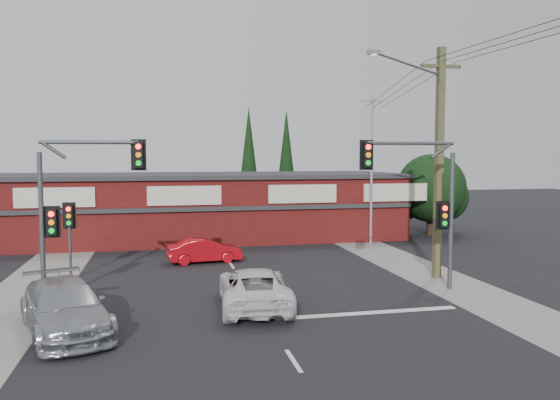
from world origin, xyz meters
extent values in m
plane|color=black|center=(0.00, 0.00, 0.00)|extent=(120.00, 120.00, 0.00)
cube|color=black|center=(0.00, 5.00, 0.01)|extent=(14.00, 70.00, 0.01)
cube|color=gray|center=(-8.50, 5.00, 0.01)|extent=(3.00, 70.00, 0.02)
cube|color=gray|center=(8.50, 5.00, 0.01)|extent=(3.00, 70.00, 0.02)
cube|color=silver|center=(3.50, -1.50, 0.01)|extent=(6.50, 0.35, 0.01)
imported|color=white|center=(-0.15, 0.05, 0.71)|extent=(2.75, 5.27, 1.42)
imported|color=#A2A5A8|center=(-6.23, -1.43, 0.77)|extent=(3.74, 5.72, 1.54)
imported|color=#B70B14|center=(-1.22, 8.69, 0.61)|extent=(3.82, 1.71, 1.22)
cube|color=silver|center=(0.00, -5.20, 0.01)|extent=(0.12, 1.60, 0.01)
cube|color=silver|center=(0.00, -0.93, 0.01)|extent=(0.12, 1.60, 0.01)
cube|color=silver|center=(0.00, 3.33, 0.01)|extent=(0.12, 1.60, 0.01)
cube|color=silver|center=(0.00, 7.60, 0.01)|extent=(0.12, 1.60, 0.01)
cube|color=silver|center=(0.00, 11.87, 0.01)|extent=(0.12, 1.60, 0.01)
cube|color=silver|center=(0.00, 16.14, 0.01)|extent=(0.12, 1.60, 0.01)
cube|color=#4B0F0F|center=(-1.00, 17.00, 2.00)|extent=(26.00, 8.00, 4.00)
cube|color=#2D2D30|center=(-1.00, 17.00, 4.10)|extent=(26.40, 8.40, 0.25)
cube|color=beige|center=(-9.00, 12.95, 3.10)|extent=(4.20, 0.12, 1.10)
cube|color=beige|center=(-2.00, 12.95, 3.10)|extent=(4.20, 0.12, 1.10)
cube|color=beige|center=(5.00, 12.95, 3.10)|extent=(4.20, 0.12, 1.10)
cube|color=beige|center=(11.00, 12.95, 3.10)|extent=(4.20, 0.12, 1.10)
cube|color=#2D2D30|center=(-1.00, 12.90, 2.30)|extent=(26.00, 0.15, 0.25)
cylinder|color=#2D2116|center=(14.50, 15.00, 0.90)|extent=(0.50, 0.50, 1.80)
sphere|color=black|center=(14.50, 15.00, 3.20)|extent=(4.60, 4.60, 4.60)
sphere|color=black|center=(16.00, 16.00, 2.50)|extent=(3.40, 3.40, 3.40)
sphere|color=black|center=(13.20, 16.40, 2.30)|extent=(2.80, 2.80, 2.80)
cylinder|color=#2D2116|center=(3.50, 24.00, 1.00)|extent=(0.24, 0.24, 2.00)
cone|color=black|center=(3.50, 24.00, 5.50)|extent=(1.80, 1.80, 7.50)
cylinder|color=#2D2116|center=(7.00, 26.00, 1.00)|extent=(0.24, 0.24, 2.00)
cone|color=black|center=(7.00, 26.00, 5.50)|extent=(1.80, 1.80, 7.50)
cylinder|color=#47494C|center=(-7.50, 2.00, 2.75)|extent=(0.18, 0.18, 5.50)
cylinder|color=#47494C|center=(-5.80, 2.00, 5.85)|extent=(3.40, 0.14, 0.14)
cylinder|color=#47494C|center=(-6.99, 2.00, 5.55)|extent=(0.82, 0.14, 0.63)
cube|color=black|center=(-4.10, 2.00, 5.40)|extent=(0.32, 0.22, 0.95)
cube|color=black|center=(-4.10, 2.07, 5.40)|extent=(0.55, 0.04, 1.15)
cylinder|color=#FF0C07|center=(-4.10, 1.87, 5.70)|extent=(0.20, 0.06, 0.20)
cylinder|color=orange|center=(-4.10, 1.87, 5.40)|extent=(0.20, 0.06, 0.20)
cylinder|color=#0CE526|center=(-4.10, 1.87, 5.10)|extent=(0.20, 0.06, 0.20)
cube|color=black|center=(-7.15, 2.00, 3.00)|extent=(0.32, 0.22, 0.95)
cube|color=black|center=(-7.15, 2.07, 3.00)|extent=(0.55, 0.04, 1.15)
cylinder|color=#FF0C07|center=(-7.15, 1.87, 3.30)|extent=(0.20, 0.06, 0.20)
cylinder|color=orange|center=(-7.15, 1.87, 3.00)|extent=(0.20, 0.06, 0.20)
cylinder|color=#0CE526|center=(-7.15, 1.87, 2.70)|extent=(0.20, 0.06, 0.20)
cylinder|color=#47494C|center=(8.00, 1.00, 2.75)|extent=(0.18, 0.18, 5.50)
cylinder|color=#47494C|center=(6.20, 1.00, 5.85)|extent=(3.60, 0.14, 0.14)
cylinder|color=#47494C|center=(7.46, 1.00, 5.55)|extent=(0.82, 0.14, 0.63)
cube|color=black|center=(4.40, 1.00, 5.40)|extent=(0.32, 0.22, 0.95)
cube|color=black|center=(4.40, 1.07, 5.40)|extent=(0.55, 0.04, 1.15)
cylinder|color=#FF0C07|center=(4.40, 0.87, 5.70)|extent=(0.20, 0.06, 0.20)
cylinder|color=orange|center=(4.40, 0.87, 5.40)|extent=(0.20, 0.06, 0.20)
cylinder|color=#0CE526|center=(4.40, 0.87, 5.10)|extent=(0.20, 0.06, 0.20)
cube|color=black|center=(7.65, 1.00, 3.00)|extent=(0.32, 0.22, 0.95)
cube|color=black|center=(7.65, 1.07, 3.00)|extent=(0.55, 0.04, 1.15)
cylinder|color=#FF0C07|center=(7.65, 0.87, 3.30)|extent=(0.20, 0.06, 0.20)
cylinder|color=orange|center=(7.65, 0.87, 3.00)|extent=(0.20, 0.06, 0.20)
cylinder|color=#0CE526|center=(7.65, 0.87, 2.70)|extent=(0.20, 0.06, 0.20)
cylinder|color=#47494C|center=(-7.20, 6.00, 1.50)|extent=(0.12, 0.12, 3.00)
cube|color=black|center=(-7.20, 6.00, 2.80)|extent=(0.32, 0.22, 0.95)
cube|color=black|center=(-7.20, 6.07, 2.80)|extent=(0.55, 0.04, 1.15)
cylinder|color=#FF0C07|center=(-7.20, 5.87, 3.10)|extent=(0.20, 0.06, 0.20)
cylinder|color=orange|center=(-7.20, 5.87, 2.80)|extent=(0.20, 0.06, 0.20)
cylinder|color=#0CE526|center=(-7.20, 5.87, 2.50)|extent=(0.20, 0.06, 0.20)
cube|color=brown|center=(8.50, 3.00, 5.00)|extent=(0.30, 0.30, 10.00)
cube|color=brown|center=(8.50, 3.00, 9.20)|extent=(1.80, 0.14, 0.14)
cylinder|color=#47494C|center=(6.90, 2.85, 9.20)|extent=(3.23, 0.39, 0.89)
cube|color=slate|center=(5.30, 2.70, 9.60)|extent=(0.55, 0.25, 0.18)
cylinder|color=silver|center=(5.30, 2.70, 9.50)|extent=(0.28, 0.28, 0.05)
cylinder|color=gray|center=(9.00, 12.00, 4.50)|extent=(0.16, 0.16, 9.00)
cube|color=gray|center=(9.00, 12.00, 8.60)|extent=(1.20, 0.10, 0.10)
cylinder|color=black|center=(8.15, 7.50, 8.80)|extent=(0.73, 9.01, 1.22)
cylinder|color=black|center=(8.75, 7.50, 8.80)|extent=(0.52, 9.00, 1.22)
cylinder|color=black|center=(9.34, 7.50, 8.80)|extent=(0.31, 9.00, 1.22)
camera|label=1|loc=(-3.31, -18.68, 5.35)|focal=35.00mm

